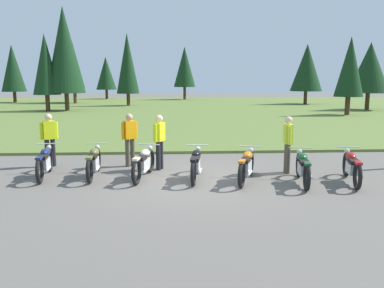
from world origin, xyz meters
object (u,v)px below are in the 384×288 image
(motorcycle_black, at_px, (196,164))
(rider_in_hivis_vest, at_px, (49,137))
(rider_checking_bike, at_px, (130,137))
(motorcycle_navy, at_px, (45,162))
(motorcycle_red, at_px, (352,167))
(rider_near_row_end, at_px, (159,139))
(motorcycle_british_green, at_px, (303,167))
(rider_with_back_turned, at_px, (288,141))
(motorcycle_olive, at_px, (94,162))
(motorcycle_cream, at_px, (144,163))
(motorcycle_orange, at_px, (247,165))

(motorcycle_black, bearing_deg, rider_in_hivis_vest, 157.46)
(motorcycle_black, height_order, rider_checking_bike, rider_checking_bike)
(motorcycle_navy, xyz_separation_m, motorcycle_red, (8.32, -1.07, 0.00))
(rider_near_row_end, bearing_deg, motorcycle_british_green, -26.12)
(motorcycle_navy, distance_m, motorcycle_red, 8.39)
(motorcycle_black, distance_m, rider_with_back_turned, 2.83)
(motorcycle_olive, distance_m, motorcycle_red, 7.03)
(motorcycle_cream, height_order, motorcycle_red, same)
(motorcycle_olive, height_order, motorcycle_orange, same)
(motorcycle_olive, relative_size, motorcycle_british_green, 1.01)
(rider_with_back_turned, bearing_deg, rider_in_hivis_vest, 169.98)
(rider_near_row_end, xyz_separation_m, rider_with_back_turned, (3.74, -0.66, 0.00))
(rider_in_hivis_vest, bearing_deg, motorcycle_orange, -20.25)
(motorcycle_olive, height_order, rider_checking_bike, rider_checking_bike)
(motorcycle_british_green, height_order, rider_near_row_end, rider_near_row_end)
(rider_checking_bike, height_order, rider_with_back_turned, same)
(motorcycle_red, bearing_deg, motorcycle_navy, 172.69)
(motorcycle_orange, xyz_separation_m, rider_with_back_turned, (1.37, 0.88, 0.51))
(motorcycle_black, relative_size, rider_in_hivis_vest, 1.25)
(motorcycle_navy, distance_m, motorcycle_black, 4.24)
(motorcycle_black, relative_size, motorcycle_british_green, 1.00)
(rider_checking_bike, xyz_separation_m, rider_in_hivis_vest, (-2.50, 0.09, 0.00))
(motorcycle_navy, relative_size, rider_checking_bike, 1.26)
(motorcycle_olive, relative_size, rider_checking_bike, 1.26)
(motorcycle_navy, bearing_deg, motorcycle_orange, -7.78)
(motorcycle_british_green, bearing_deg, motorcycle_cream, 169.15)
(motorcycle_olive, xyz_separation_m, rider_near_row_end, (1.82, 0.82, 0.51))
(motorcycle_black, bearing_deg, motorcycle_red, -8.29)
(motorcycle_black, bearing_deg, motorcycle_orange, -12.18)
(motorcycle_olive, xyz_separation_m, rider_in_hivis_vest, (-1.63, 1.43, 0.51))
(motorcycle_orange, distance_m, rider_in_hivis_vest, 6.23)
(motorcycle_orange, height_order, rider_checking_bike, rider_checking_bike)
(motorcycle_navy, distance_m, motorcycle_olive, 1.37)
(motorcycle_navy, relative_size, motorcycle_orange, 1.05)
(motorcycle_cream, relative_size, motorcycle_black, 0.99)
(motorcycle_olive, xyz_separation_m, rider_checking_bike, (0.88, 1.34, 0.51))
(motorcycle_orange, bearing_deg, motorcycle_black, 167.82)
(motorcycle_british_green, xyz_separation_m, rider_with_back_turned, (-0.06, 1.20, 0.51))
(motorcycle_navy, height_order, rider_near_row_end, rider_near_row_end)
(motorcycle_black, height_order, rider_in_hivis_vest, rider_in_hivis_vest)
(rider_in_hivis_vest, bearing_deg, motorcycle_cream, -28.70)
(motorcycle_cream, distance_m, rider_with_back_turned, 4.20)
(motorcycle_orange, height_order, rider_in_hivis_vest, rider_in_hivis_vest)
(motorcycle_olive, bearing_deg, motorcycle_navy, 178.33)
(motorcycle_cream, xyz_separation_m, rider_checking_bike, (-0.54, 1.57, 0.51))
(motorcycle_black, bearing_deg, motorcycle_cream, 172.38)
(motorcycle_orange, bearing_deg, rider_checking_bike, 148.21)
(motorcycle_cream, distance_m, motorcycle_british_green, 4.29)
(motorcycle_navy, relative_size, motorcycle_olive, 1.00)
(rider_in_hivis_vest, bearing_deg, motorcycle_navy, -79.48)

